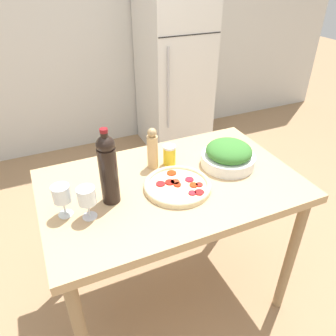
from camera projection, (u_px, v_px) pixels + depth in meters
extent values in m
plane|color=#9E7A56|center=(171.00, 293.00, 2.11)|extent=(14.00, 14.00, 0.00)
cube|color=silver|center=(74.00, 22.00, 3.11)|extent=(6.40, 0.06, 2.60)
cube|color=silver|center=(174.00, 68.00, 3.35)|extent=(0.63, 0.67, 1.72)
cube|color=black|center=(190.00, 35.00, 2.89)|extent=(0.62, 0.01, 0.01)
cylinder|color=#B2B2B7|center=(168.00, 90.00, 3.05)|extent=(0.02, 0.02, 0.77)
cube|color=tan|center=(171.00, 186.00, 1.64)|extent=(1.27, 0.80, 0.04)
cylinder|color=#967A55|center=(290.00, 258.00, 1.82)|extent=(0.06, 0.06, 0.84)
cylinder|color=#967A55|center=(59.00, 238.00, 1.95)|extent=(0.06, 0.06, 0.84)
cylinder|color=#967A55|center=(224.00, 190.00, 2.34)|extent=(0.06, 0.06, 0.84)
cylinder|color=black|center=(109.00, 176.00, 1.43)|extent=(0.08, 0.08, 0.27)
sphere|color=black|center=(105.00, 145.00, 1.35)|extent=(0.08, 0.08, 0.08)
cylinder|color=black|center=(105.00, 139.00, 1.33)|extent=(0.03, 0.03, 0.06)
cylinder|color=maroon|center=(104.00, 131.00, 1.31)|extent=(0.03, 0.03, 0.02)
cylinder|color=silver|center=(90.00, 216.00, 1.41)|extent=(0.06, 0.06, 0.00)
cylinder|color=silver|center=(89.00, 210.00, 1.39)|extent=(0.01, 0.01, 0.07)
cylinder|color=white|center=(86.00, 196.00, 1.35)|extent=(0.08, 0.08, 0.07)
cylinder|color=maroon|center=(87.00, 201.00, 1.37)|extent=(0.07, 0.07, 0.02)
cylinder|color=silver|center=(66.00, 214.00, 1.42)|extent=(0.06, 0.06, 0.00)
cylinder|color=silver|center=(64.00, 207.00, 1.40)|extent=(0.01, 0.01, 0.07)
cylinder|color=white|center=(61.00, 194.00, 1.36)|extent=(0.08, 0.08, 0.07)
cylinder|color=tan|center=(153.00, 152.00, 1.70)|extent=(0.06, 0.06, 0.18)
sphere|color=tan|center=(152.00, 133.00, 1.64)|extent=(0.05, 0.05, 0.05)
cylinder|color=white|center=(228.00, 160.00, 1.75)|extent=(0.29, 0.29, 0.06)
ellipsoid|color=#38752D|center=(229.00, 151.00, 1.72)|extent=(0.24, 0.24, 0.10)
cylinder|color=beige|center=(177.00, 187.00, 1.58)|extent=(0.33, 0.33, 0.02)
torus|color=beige|center=(177.00, 185.00, 1.58)|extent=(0.33, 0.33, 0.02)
cylinder|color=#BA2A0A|center=(172.00, 173.00, 1.66)|extent=(0.05, 0.05, 0.01)
cylinder|color=red|center=(194.00, 185.00, 1.57)|extent=(0.04, 0.04, 0.01)
cylinder|color=red|center=(189.00, 180.00, 1.61)|extent=(0.04, 0.04, 0.01)
cylinder|color=red|center=(175.00, 182.00, 1.60)|extent=(0.04, 0.04, 0.01)
cylinder|color=#B8230B|center=(177.00, 185.00, 1.58)|extent=(0.04, 0.04, 0.01)
cylinder|color=#B41719|center=(161.00, 184.00, 1.58)|extent=(0.04, 0.04, 0.01)
cylinder|color=#B3170E|center=(170.00, 182.00, 1.59)|extent=(0.05, 0.05, 0.01)
cylinder|color=red|center=(199.00, 185.00, 1.58)|extent=(0.03, 0.03, 0.01)
cylinder|color=red|center=(199.00, 192.00, 1.53)|extent=(0.05, 0.05, 0.01)
cylinder|color=#AF1C27|center=(192.00, 193.00, 1.52)|extent=(0.04, 0.04, 0.01)
cylinder|color=yellow|center=(169.00, 156.00, 1.74)|extent=(0.07, 0.07, 0.10)
cylinder|color=white|center=(169.00, 147.00, 1.71)|extent=(0.07, 0.07, 0.01)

